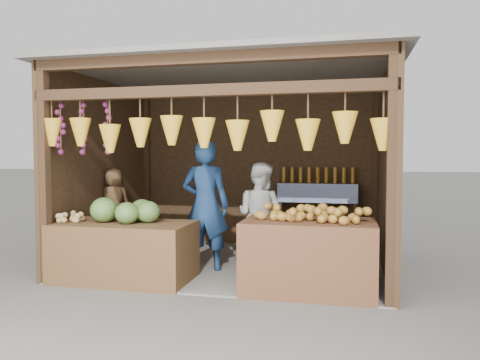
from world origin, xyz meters
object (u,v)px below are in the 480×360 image
at_px(woman_standing, 260,216).
at_px(counter_right, 309,256).
at_px(counter_left, 124,251).
at_px(man_standing, 205,206).
at_px(vendor_seated, 114,202).

bearing_deg(woman_standing, counter_right, 150.80).
bearing_deg(counter_right, counter_left, -179.45).
xyz_separation_m(man_standing, vendor_seated, (-1.52, 0.41, -0.03)).
bearing_deg(man_standing, counter_right, 152.42).
relative_size(man_standing, woman_standing, 1.21).
xyz_separation_m(counter_right, man_standing, (-1.40, 0.66, 0.46)).
distance_m(woman_standing, vendor_seated, 2.20).
bearing_deg(vendor_seated, man_standing, 167.52).
relative_size(man_standing, vendor_seated, 1.72).
bearing_deg(counter_right, woman_standing, 127.42).
height_order(counter_left, vendor_seated, vendor_seated).
xyz_separation_m(woman_standing, vendor_seated, (-2.19, 0.13, 0.12)).
xyz_separation_m(counter_left, man_standing, (0.82, 0.68, 0.51)).
height_order(man_standing, woman_standing, man_standing).
distance_m(counter_left, counter_right, 2.21).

